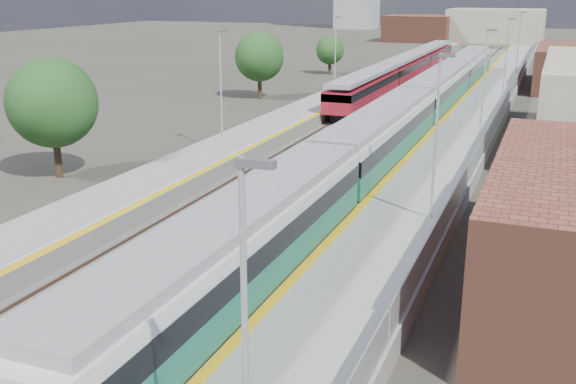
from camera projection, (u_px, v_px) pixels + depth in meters
The scene contains 10 objects.
ground at pixel (411, 123), 58.56m from camera, with size 320.00×320.00×0.00m, color #47443A.
ballast_bed at pixel (392, 116), 61.57m from camera, with size 10.50×155.00×0.06m, color #565451.
tracks at pixel (403, 112), 62.83m from camera, with size 8.96×160.00×0.17m.
platform_right at pixel (477, 116), 58.77m from camera, with size 4.70×155.00×8.52m.
platform_left at pixel (322, 106), 63.81m from camera, with size 4.30×155.00×8.52m.
green_train at pixel (415, 109), 51.50m from camera, with size 3.03×84.38×3.34m.
red_train at pixel (406, 69), 80.44m from camera, with size 2.70×54.88×3.41m.
tree_a at pixel (52, 103), 40.25m from camera, with size 5.40×5.40×7.32m.
tree_b at pixel (259, 57), 70.13m from camera, with size 5.13×5.13×6.95m.
tree_c at pixel (330, 50), 90.79m from camera, with size 3.78×3.78×5.13m.
Camera 1 is at (11.26, -7.70, 11.14)m, focal length 42.00 mm.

